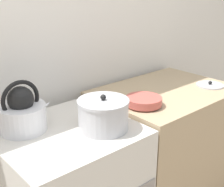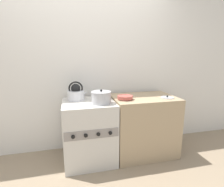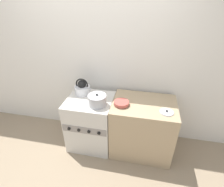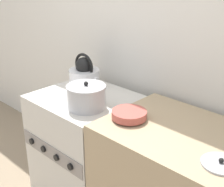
{
  "view_description": "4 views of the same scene",
  "coord_description": "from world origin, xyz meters",
  "px_view_note": "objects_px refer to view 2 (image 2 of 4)",
  "views": [
    {
      "loc": [
        -0.72,
        -0.87,
        1.52
      ],
      "look_at": [
        0.33,
        0.33,
        0.93
      ],
      "focal_mm": 50.0,
      "sensor_mm": 36.0,
      "label": 1
    },
    {
      "loc": [
        -0.22,
        -1.89,
        1.41
      ],
      "look_at": [
        0.32,
        0.31,
        0.92
      ],
      "focal_mm": 28.0,
      "sensor_mm": 36.0,
      "label": 2
    },
    {
      "loc": [
        0.75,
        -1.7,
        2.18
      ],
      "look_at": [
        0.33,
        0.34,
        0.95
      ],
      "focal_mm": 28.0,
      "sensor_mm": 36.0,
      "label": 3
    },
    {
      "loc": [
        1.52,
        -0.99,
        1.68
      ],
      "look_at": [
        0.3,
        0.27,
        0.95
      ],
      "focal_mm": 50.0,
      "sensor_mm": 36.0,
      "label": 4
    }
  ],
  "objects_px": {
    "stove": "(89,131)",
    "loose_pot_lid": "(167,97)",
    "enamel_bowl": "(125,97)",
    "kettle": "(76,93)",
    "cooking_pot": "(101,97)"
  },
  "relations": [
    {
      "from": "stove",
      "to": "kettle",
      "type": "relative_size",
      "value": 2.97
    },
    {
      "from": "kettle",
      "to": "enamel_bowl",
      "type": "xyz_separation_m",
      "value": [
        0.62,
        -0.21,
        -0.04
      ]
    },
    {
      "from": "stove",
      "to": "enamel_bowl",
      "type": "relative_size",
      "value": 4.06
    },
    {
      "from": "enamel_bowl",
      "to": "stove",
      "type": "bearing_deg",
      "value": 171.46
    },
    {
      "from": "cooking_pot",
      "to": "loose_pot_lid",
      "type": "relative_size",
      "value": 1.4
    },
    {
      "from": "stove",
      "to": "loose_pot_lid",
      "type": "distance_m",
      "value": 1.16
    },
    {
      "from": "stove",
      "to": "loose_pot_lid",
      "type": "xyz_separation_m",
      "value": [
        1.07,
        -0.12,
        0.44
      ]
    },
    {
      "from": "kettle",
      "to": "cooking_pot",
      "type": "xyz_separation_m",
      "value": [
        0.3,
        -0.25,
        -0.02
      ]
    },
    {
      "from": "enamel_bowl",
      "to": "loose_pot_lid",
      "type": "xyz_separation_m",
      "value": [
        0.59,
        -0.05,
        -0.02
      ]
    },
    {
      "from": "kettle",
      "to": "cooking_pot",
      "type": "bearing_deg",
      "value": -39.63
    },
    {
      "from": "stove",
      "to": "enamel_bowl",
      "type": "xyz_separation_m",
      "value": [
        0.48,
        -0.07,
        0.46
      ]
    },
    {
      "from": "stove",
      "to": "loose_pot_lid",
      "type": "height_order",
      "value": "loose_pot_lid"
    },
    {
      "from": "enamel_bowl",
      "to": "loose_pot_lid",
      "type": "bearing_deg",
      "value": -4.86
    },
    {
      "from": "loose_pot_lid",
      "to": "enamel_bowl",
      "type": "bearing_deg",
      "value": 175.14
    },
    {
      "from": "loose_pot_lid",
      "to": "stove",
      "type": "bearing_deg",
      "value": 173.49
    }
  ]
}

